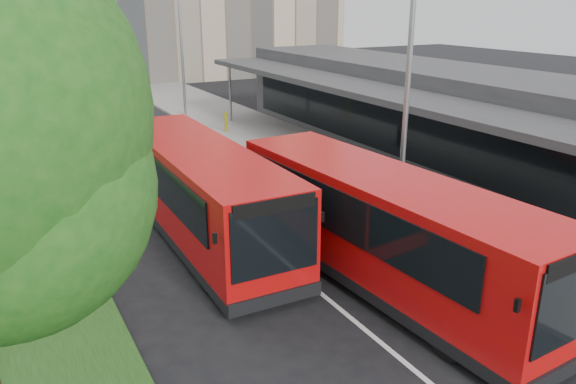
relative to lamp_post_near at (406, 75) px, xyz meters
name	(u,v)px	position (x,y,z in m)	size (l,w,h in m)	color
ground	(315,289)	(-4.12, -2.00, -4.72)	(120.00, 120.00, 0.00)	black
pavement	(226,119)	(1.88, 18.00, -4.64)	(5.00, 80.00, 0.15)	gray
lane_centre_line	(149,151)	(-4.12, 13.00, -4.71)	(0.12, 70.00, 0.01)	silver
kerb_dashes	(188,128)	(-0.82, 17.00, -4.71)	(0.12, 56.00, 0.01)	silver
station_building	(433,112)	(6.74, 6.00, -2.68)	(7.70, 26.00, 4.00)	#2F2F32
lamp_post_near	(406,75)	(0.00, 0.00, 0.00)	(1.44, 0.28, 8.00)	gray
lamp_post_far	(180,36)	(0.00, 20.00, 0.00)	(1.44, 0.28, 8.00)	gray
bus_main	(383,229)	(-2.48, -2.46, -3.29)	(3.07, 9.96, 2.78)	#AA090D
bus_second	(200,192)	(-5.42, 2.31, -3.29)	(2.67, 9.86, 2.78)	#AA090D
litter_bin	(317,148)	(1.96, 7.91, -4.15)	(0.46, 0.46, 0.83)	#3A2A17
bollard	(226,122)	(0.48, 14.60, -4.06)	(0.16, 0.16, 1.02)	yellow
car_near	(98,80)	(-2.07, 35.55, -4.18)	(1.27, 3.15, 1.07)	#58140C
car_far	(45,74)	(-5.37, 41.93, -4.15)	(1.20, 3.43, 1.13)	navy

